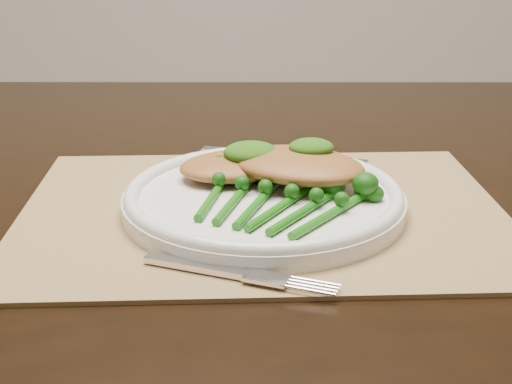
{
  "coord_description": "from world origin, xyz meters",
  "views": [
    {
      "loc": [
        -0.11,
        -0.82,
        1.03
      ],
      "look_at": [
        -0.1,
        -0.18,
        0.78
      ],
      "focal_mm": 50.0,
      "sensor_mm": 36.0,
      "label": 1
    }
  ],
  "objects_px": {
    "dinner_plate": "(264,198)",
    "broccolini_bundle": "(271,203)",
    "placemat": "(263,211)",
    "chicken_fillet_left": "(237,166)"
  },
  "relations": [
    {
      "from": "dinner_plate",
      "to": "broccolini_bundle",
      "type": "height_order",
      "value": "broccolini_bundle"
    },
    {
      "from": "placemat",
      "to": "dinner_plate",
      "type": "distance_m",
      "value": 0.02
    },
    {
      "from": "placemat",
      "to": "chicken_fillet_left",
      "type": "relative_size",
      "value": 3.9
    },
    {
      "from": "dinner_plate",
      "to": "chicken_fillet_left",
      "type": "bearing_deg",
      "value": 118.38
    },
    {
      "from": "placemat",
      "to": "chicken_fillet_left",
      "type": "xyz_separation_m",
      "value": [
        -0.03,
        0.05,
        0.03
      ]
    },
    {
      "from": "placemat",
      "to": "dinner_plate",
      "type": "xyz_separation_m",
      "value": [
        0.0,
        -0.0,
        0.02
      ]
    },
    {
      "from": "chicken_fillet_left",
      "to": "broccolini_bundle",
      "type": "distance_m",
      "value": 0.09
    },
    {
      "from": "placemat",
      "to": "broccolini_bundle",
      "type": "height_order",
      "value": "broccolini_bundle"
    },
    {
      "from": "placemat",
      "to": "broccolini_bundle",
      "type": "bearing_deg",
      "value": -81.53
    },
    {
      "from": "dinner_plate",
      "to": "broccolini_bundle",
      "type": "relative_size",
      "value": 1.37
    }
  ]
}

